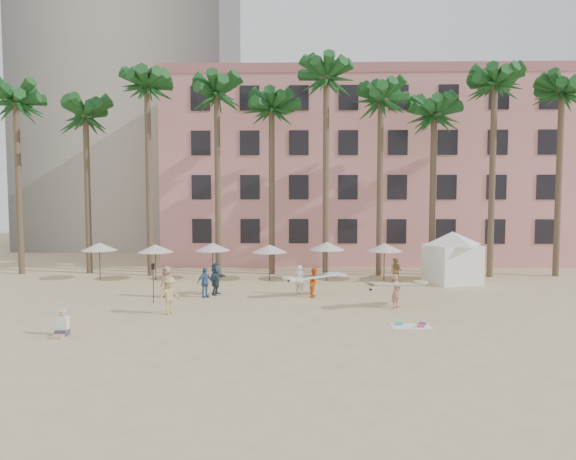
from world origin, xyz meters
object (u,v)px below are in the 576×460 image
(carrier_white, at_px, (315,281))
(carrier_yellow, at_px, (396,289))
(cabana, at_px, (452,253))
(pink_hotel, at_px, (362,173))

(carrier_white, bearing_deg, carrier_yellow, -33.73)
(cabana, distance_m, carrier_white, 10.83)
(pink_hotel, height_order, cabana, pink_hotel)
(pink_hotel, bearing_deg, cabana, -72.25)
(pink_hotel, bearing_deg, carrier_yellow, -91.91)
(cabana, xyz_separation_m, carrier_yellow, (-5.23, -7.96, -1.04))
(carrier_yellow, bearing_deg, pink_hotel, 88.09)
(cabana, bearing_deg, pink_hotel, 107.75)
(pink_hotel, relative_size, carrier_white, 10.49)
(pink_hotel, bearing_deg, carrier_white, -104.56)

